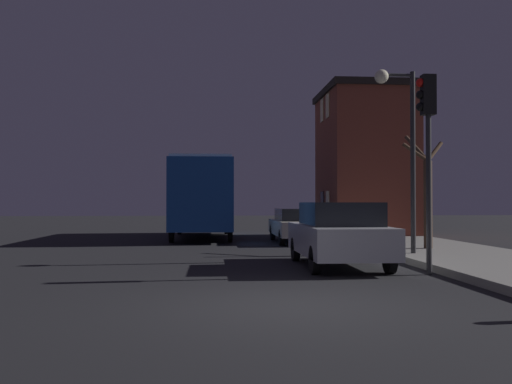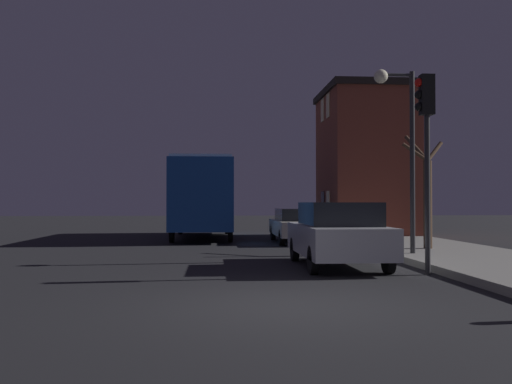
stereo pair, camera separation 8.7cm
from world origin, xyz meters
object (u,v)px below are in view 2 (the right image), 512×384
object	(u,v)px
streetlamp	(400,127)
car_near_lane	(337,233)
traffic_light	(426,131)
bare_tree	(426,192)
bus	(203,192)
car_mid_lane	(298,224)

from	to	relation	value
streetlamp	car_near_lane	bearing A→B (deg)	-142.15
car_near_lane	traffic_light	bearing A→B (deg)	-45.67
bare_tree	streetlamp	bearing A→B (deg)	-129.45
bus	streetlamp	bearing A→B (deg)	-60.72
traffic_light	car_near_lane	bearing A→B (deg)	134.33
car_near_lane	car_mid_lane	distance (m)	8.61
bare_tree	car_mid_lane	xyz separation A→B (m)	(-3.29, 5.21, -1.20)
streetlamp	traffic_light	world-z (taller)	streetlamp
bare_tree	car_near_lane	world-z (taller)	bare_tree
streetlamp	traffic_light	size ratio (longest dim) A/B	1.16
streetlamp	traffic_light	xyz separation A→B (m)	(-0.55, -3.37, -0.54)
streetlamp	bus	bearing A→B (deg)	119.28
bus	car_mid_lane	bearing A→B (deg)	-41.09
car_near_lane	car_mid_lane	size ratio (longest dim) A/B	0.95
bare_tree	car_mid_lane	size ratio (longest dim) A/B	0.77
traffic_light	car_mid_lane	bearing A→B (deg)	97.47
streetlamp	car_mid_lane	distance (m)	7.77
bus	car_near_lane	distance (m)	12.56
traffic_light	bare_tree	world-z (taller)	traffic_light
bus	car_mid_lane	size ratio (longest dim) A/B	1.89
streetlamp	car_near_lane	size ratio (longest dim) A/B	1.15
bare_tree	bus	xyz separation A→B (m)	(-7.16, 8.59, 0.14)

